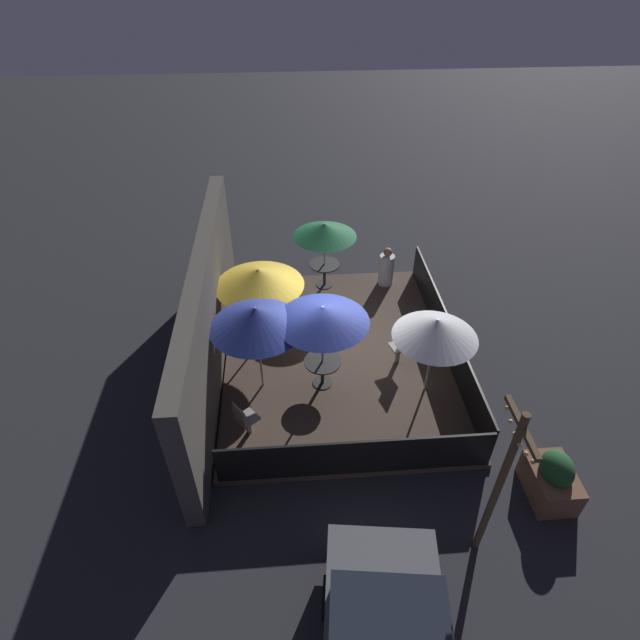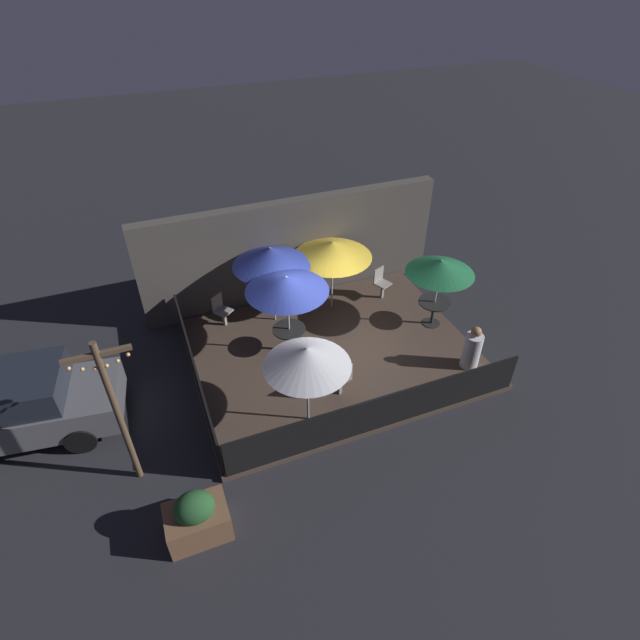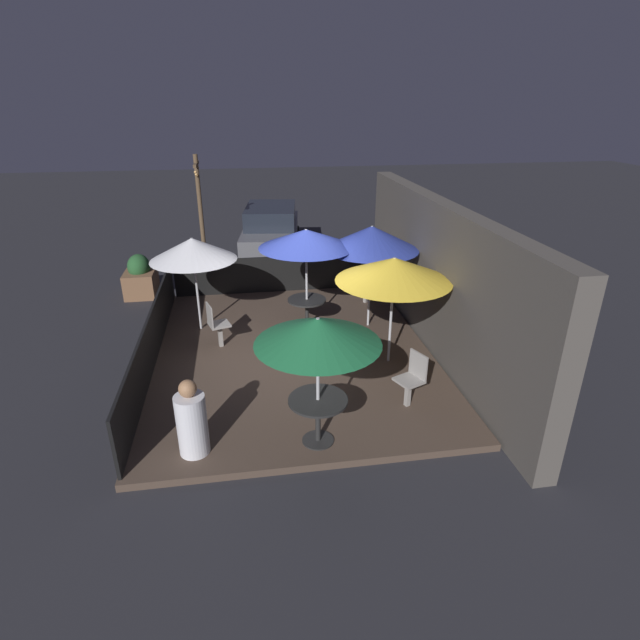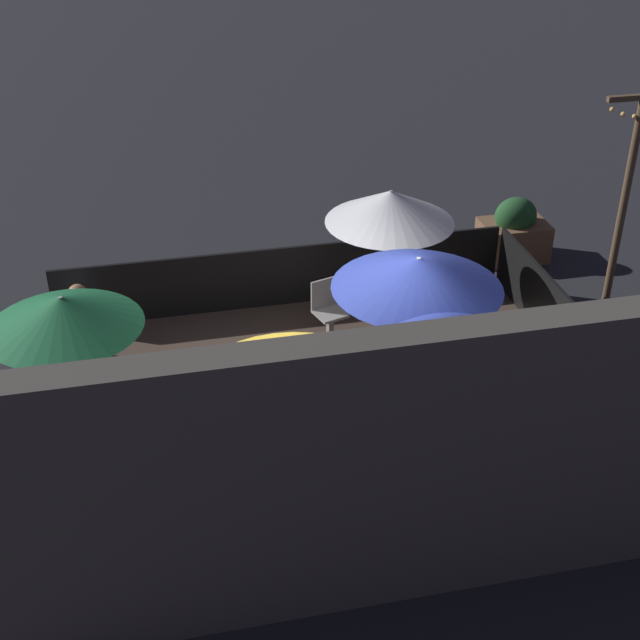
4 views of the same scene
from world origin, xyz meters
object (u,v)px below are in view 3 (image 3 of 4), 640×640
patio_umbrella_1 (318,331)px  light_post (201,212)px  patio_chair_1 (412,377)px  planter_box (140,277)px  patio_umbrella_3 (193,249)px  patio_umbrella_4 (394,269)px  patio_chair_2 (216,323)px  patron_0 (192,422)px  parked_car_0 (271,230)px  patio_umbrella_0 (306,239)px  patio_umbrella_2 (372,238)px  dining_table_1 (318,408)px  patio_chair_0 (368,283)px  dining_table_0 (307,305)px

patio_umbrella_1 → light_post: (-7.99, -2.02, 0.02)m
patio_chair_1 → planter_box: 8.32m
patio_umbrella_3 → patio_umbrella_4: (2.10, 3.72, 0.05)m
patio_chair_2 → patron_0: (3.35, -0.24, -0.01)m
parked_car_0 → light_post: bearing=-34.9°
patron_0 → patio_umbrella_3: bearing=-151.8°
patio_umbrella_0 → patron_0: bearing=-28.9°
light_post → patio_umbrella_2: bearing=43.1°
patio_umbrella_4 → patio_chair_2: 3.75m
patio_umbrella_3 → planter_box: 3.54m
patio_umbrella_3 → light_post: (-3.63, -0.05, 0.02)m
dining_table_1 → patio_chair_1: bearing=113.4°
patio_umbrella_4 → planter_box: (-4.83, -5.42, -1.52)m
dining_table_1 → parked_car_0: (-10.25, 0.02, 0.14)m
patio_umbrella_1 → patio_chair_0: bearing=158.8°
patio_umbrella_4 → patio_chair_1: 2.05m
dining_table_0 → patio_chair_2: 2.03m
patio_umbrella_1 → patio_chair_0: patio_umbrella_1 is taller
patio_umbrella_2 → patio_chair_0: bearing=167.0°
patio_chair_2 → patron_0: bearing=-111.3°
patio_chair_2 → planter_box: planter_box is taller
patron_0 → parked_car_0: (-10.21, 1.83, 0.21)m
patio_chair_1 → patio_chair_2: 4.20m
patio_umbrella_0 → patio_chair_1: size_ratio=2.39×
patio_umbrella_1 → light_post: bearing=-165.8°
patio_chair_0 → parked_car_0: 5.32m
patio_umbrella_1 → patio_chair_2: (-3.39, -1.57, -1.30)m
dining_table_0 → parked_car_0: bearing=-176.8°
patio_chair_2 → patio_umbrella_4: bearing=-36.1°
parked_car_0 → patio_umbrella_1: bearing=7.1°
planter_box → patio_chair_2: bearing=29.6°
patio_umbrella_1 → patio_umbrella_3: 4.78m
patio_umbrella_0 → patio_umbrella_2: (0.03, 1.39, -0.03)m
dining_table_0 → patio_umbrella_0: bearing=0.0°
patio_chair_2 → patio_umbrella_3: bearing=95.2°
patio_chair_0 → parked_car_0: bearing=-105.8°
patio_chair_1 → patron_0: patron_0 is taller
patio_umbrella_0 → planter_box: patio_umbrella_0 is taller
patio_umbrella_3 → patio_umbrella_0: bearing=81.0°
patio_umbrella_3 → patio_umbrella_2: bearing=83.8°
dining_table_1 → light_post: 8.34m
patio_umbrella_2 → light_post: bearing=-136.9°
patio_chair_1 → planter_box: bearing=-73.4°
patio_umbrella_0 → patio_chair_2: (0.60, -1.94, -1.52)m
patio_umbrella_4 → light_post: size_ratio=0.61×
patio_umbrella_0 → patio_umbrella_4: patio_umbrella_0 is taller
patio_umbrella_4 → patio_chair_2: bearing=-108.8°
patio_chair_1 → patio_umbrella_3: bearing=-68.3°
patio_umbrella_2 → planter_box: (-3.14, -5.43, -1.66)m
patio_umbrella_2 → dining_table_1: size_ratio=2.61×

